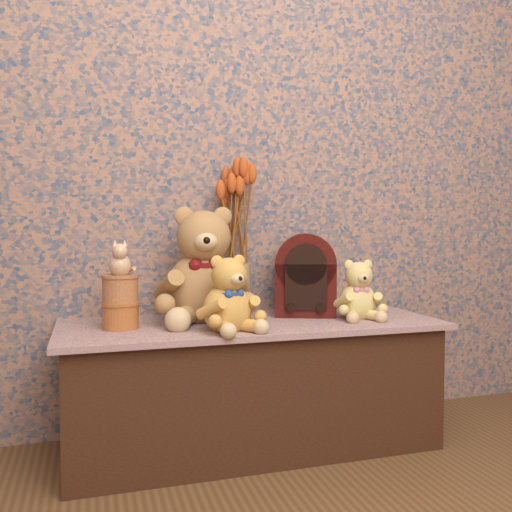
{
  "coord_description": "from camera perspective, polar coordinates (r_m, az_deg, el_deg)",
  "views": [
    {
      "loc": [
        -0.56,
        -0.65,
        0.8
      ],
      "look_at": [
        0.0,
        1.2,
        0.7
      ],
      "focal_mm": 38.57,
      "sensor_mm": 36.0,
      "label": 1
    }
  ],
  "objects": [
    {
      "name": "teddy_small",
      "position": [
        2.09,
        10.5,
        -3.16
      ],
      "size": [
        0.21,
        0.24,
        0.24
      ],
      "primitive_type": null,
      "rotation": [
        0.0,
        0.0,
        -0.12
      ],
      "color": "#D5BC65",
      "rests_on": "display_shelf"
    },
    {
      "name": "teddy_medium",
      "position": [
        1.82,
        -3.01,
        -3.54
      ],
      "size": [
        0.28,
        0.3,
        0.27
      ],
      "primitive_type": null,
      "rotation": [
        0.0,
        0.0,
        0.29
      ],
      "color": "#B57933",
      "rests_on": "display_shelf"
    },
    {
      "name": "biscuit_tin_lower",
      "position": [
        1.91,
        -13.87,
        -6.04
      ],
      "size": [
        0.15,
        0.15,
        0.09
      ],
      "primitive_type": "cylinder",
      "rotation": [
        0.0,
        0.0,
        -0.33
      ],
      "color": "gold",
      "rests_on": "display_shelf"
    },
    {
      "name": "biscuit_tin_upper",
      "position": [
        1.9,
        -13.9,
        -3.36
      ],
      "size": [
        0.15,
        0.15,
        0.09
      ],
      "primitive_type": "cylinder",
      "rotation": [
        0.0,
        0.0,
        0.31
      ],
      "color": "tan",
      "rests_on": "biscuit_tin_lower"
    },
    {
      "name": "cat_figurine",
      "position": [
        1.89,
        -13.94,
        -0.15
      ],
      "size": [
        0.09,
        0.1,
        0.12
      ],
      "primitive_type": null,
      "rotation": [
        0.0,
        0.0,
        -0.03
      ],
      "color": "silver",
      "rests_on": "biscuit_tin_upper"
    },
    {
      "name": "dried_stalks",
      "position": [
        2.14,
        -2.15,
        4.65
      ],
      "size": [
        0.27,
        0.27,
        0.4
      ],
      "primitive_type": null,
      "rotation": [
        0.0,
        0.0,
        0.33
      ],
      "color": "#C44F1F",
      "rests_on": "ceramic_vase"
    },
    {
      "name": "display_shelf",
      "position": [
        2.06,
        -0.42,
        -13.11
      ],
      "size": [
        1.36,
        0.53,
        0.46
      ],
      "primitive_type": "cube",
      "color": "#3A4977",
      "rests_on": "ground"
    },
    {
      "name": "teddy_large",
      "position": [
        2.0,
        -5.47,
        -0.4
      ],
      "size": [
        0.4,
        0.46,
        0.45
      ],
      "primitive_type": null,
      "rotation": [
        0.0,
        0.0,
        -0.11
      ],
      "color": "#946339",
      "rests_on": "display_shelf"
    },
    {
      "name": "cathedral_radio",
      "position": [
        2.14,
        5.11,
        -1.9
      ],
      "size": [
        0.27,
        0.24,
        0.32
      ],
      "primitive_type": null,
      "rotation": [
        0.0,
        0.0,
        -0.35
      ],
      "color": "#390C0A",
      "rests_on": "display_shelf"
    },
    {
      "name": "ceramic_vase",
      "position": [
        2.15,
        -2.13,
        -3.42
      ],
      "size": [
        0.15,
        0.15,
        0.2
      ],
      "primitive_type": "cylinder",
      "rotation": [
        0.0,
        0.0,
        -0.27
      ],
      "color": "tan",
      "rests_on": "display_shelf"
    }
  ]
}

